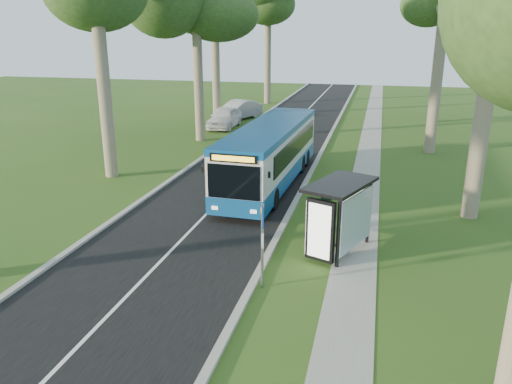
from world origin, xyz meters
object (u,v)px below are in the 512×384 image
bus_shelter (343,207)px  bus (270,154)px  car_silver (238,110)px  car_white (225,118)px  litter_bin (327,189)px  bus_stop_sign (262,237)px

bus_shelter → bus: bearing=140.3°
bus_shelter → car_silver: bearing=134.5°
car_silver → bus_shelter: bearing=-42.4°
car_white → car_silver: 4.19m
car_silver → car_white: bearing=-64.9°
bus → bus_shelter: size_ratio=3.51×
bus → litter_bin: size_ratio=12.01×
bus_stop_sign → bus_shelter: bearing=33.0°
bus → car_silver: 20.12m
litter_bin → car_silver: car_silver is taller
bus_shelter → car_white: 25.00m
bus_shelter → car_white: size_ratio=0.69×
bus → car_white: 16.25m
bus → litter_bin: 3.67m
bus → car_silver: bus is taller
bus_stop_sign → car_white: 26.79m
car_white → litter_bin: bearing=-58.6°
bus_shelter → car_silver: bus_shelter is taller
litter_bin → car_white: car_white is taller
bus_shelter → car_silver: size_ratio=0.67×
bus_stop_sign → bus: bearing=81.0°
car_white → car_silver: (-0.04, 4.18, -0.00)m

